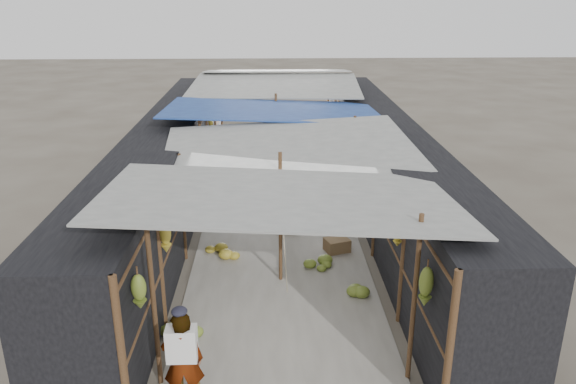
{
  "coord_description": "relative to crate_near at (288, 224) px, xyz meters",
  "views": [
    {
      "loc": [
        -0.18,
        -6.75,
        5.38
      ],
      "look_at": [
        0.2,
        4.6,
        1.25
      ],
      "focal_mm": 35.0,
      "sensor_mm": 36.0,
      "label": 1
    }
  ],
  "objects": [
    {
      "name": "crate_mid",
      "position": [
        1.03,
        -1.13,
        -0.02
      ],
      "size": [
        0.6,
        0.54,
        0.3
      ],
      "primitive_type": "cube",
      "rotation": [
        0.0,
        0.0,
        0.34
      ],
      "color": "olive",
      "rests_on": "ground"
    },
    {
      "name": "crate_near",
      "position": [
        0.0,
        0.0,
        0.0
      ],
      "size": [
        0.59,
        0.49,
        0.33
      ],
      "primitive_type": "cube",
      "rotation": [
        0.0,
        0.0,
        -0.08
      ],
      "color": "olive",
      "rests_on": "ground"
    },
    {
      "name": "vendor_elderly",
      "position": [
        -1.58,
        -5.85,
        0.58
      ],
      "size": [
        0.57,
        0.41,
        1.49
      ],
      "primitive_type": "imported",
      "rotation": [
        0.0,
        0.0,
        3.23
      ],
      "color": "white",
      "rests_on": "ground"
    },
    {
      "name": "aisle_slab",
      "position": [
        -0.21,
        1.15,
        -0.16
      ],
      "size": [
        3.6,
        16.0,
        0.02
      ],
      "primitive_type": "cube",
      "color": "#9E998E",
      "rests_on": "ground"
    },
    {
      "name": "crate_back",
      "position": [
        -0.22,
        6.69,
        -0.04
      ],
      "size": [
        0.44,
        0.38,
        0.25
      ],
      "primitive_type": "cube",
      "rotation": [
        0.0,
        0.0,
        0.16
      ],
      "color": "olive",
      "rests_on": "ground"
    },
    {
      "name": "hanging_bananas",
      "position": [
        -0.23,
        0.49,
        1.48
      ],
      "size": [
        3.96,
        14.0,
        0.84
      ],
      "color": "olive",
      "rests_on": "ground"
    },
    {
      "name": "vendor_seated",
      "position": [
        1.31,
        0.17,
        0.28
      ],
      "size": [
        0.49,
        0.64,
        0.88
      ],
      "primitive_type": "imported",
      "rotation": [
        0.0,
        0.0,
        -1.26
      ],
      "color": "#48433E",
      "rests_on": "ground"
    },
    {
      "name": "shopper_blue",
      "position": [
        -0.14,
        4.32,
        0.68
      ],
      "size": [
        0.88,
        0.72,
        1.69
      ],
      "primitive_type": "imported",
      "rotation": [
        0.0,
        0.0,
        0.1
      ],
      "color": "#1E4096",
      "rests_on": "ground"
    },
    {
      "name": "ground",
      "position": [
        -0.21,
        -5.35,
        -0.17
      ],
      "size": [
        80.0,
        80.0,
        0.0
      ],
      "primitive_type": "plane",
      "color": "#6B6356",
      "rests_on": "ground"
    },
    {
      "name": "floor_bananas",
      "position": [
        -0.4,
        0.67,
        -0.03
      ],
      "size": [
        3.98,
        9.73,
        0.31
      ],
      "color": "#B09A2D",
      "rests_on": "ground"
    },
    {
      "name": "stall_left",
      "position": [
        -2.91,
        1.15,
        0.98
      ],
      "size": [
        1.4,
        15.0,
        2.3
      ],
      "primitive_type": "cube",
      "color": "black",
      "rests_on": "ground"
    },
    {
      "name": "market_canopy",
      "position": [
        -0.19,
        1.5,
        2.24
      ],
      "size": [
        5.62,
        15.2,
        2.77
      ],
      "color": "brown",
      "rests_on": "ground"
    },
    {
      "name": "black_basin",
      "position": [
        1.38,
        4.13,
        -0.07
      ],
      "size": [
        0.63,
        0.63,
        0.19
      ],
      "primitive_type": "cylinder",
      "color": "black",
      "rests_on": "ground"
    },
    {
      "name": "stall_right",
      "position": [
        2.49,
        1.15,
        0.98
      ],
      "size": [
        1.4,
        15.0,
        2.3
      ],
      "primitive_type": "cube",
      "color": "black",
      "rests_on": "ground"
    }
  ]
}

